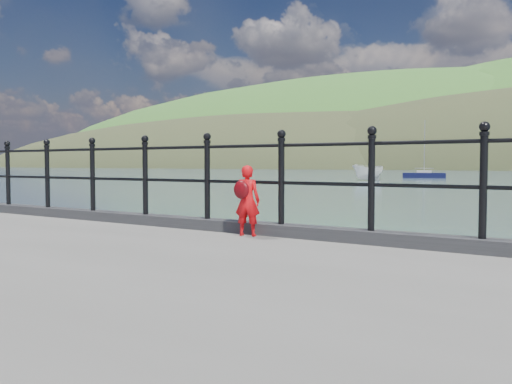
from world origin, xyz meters
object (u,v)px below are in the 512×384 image
Objects in this scene: child at (247,200)px; launch_white at (368,172)px; sailboat_left at (424,175)px; railing at (243,171)px.

launch_white is (-19.69, 52.55, -0.54)m from child.
child is 0.19× the size of launch_white.
sailboat_left reaches higher than launch_white.
railing is 2.28× the size of sailboat_left.
sailboat_left reaches higher than railing.
railing is at bearing -63.39° from child.
sailboat_left is at bearing 100.23° from launch_white.
child reaches higher than launch_white.
launch_white is (-19.44, 52.29, -0.90)m from railing.
sailboat_left is (-17.76, 67.47, -1.12)m from child.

